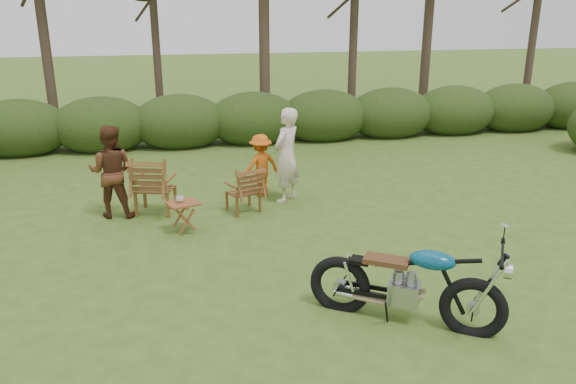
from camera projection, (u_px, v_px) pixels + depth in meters
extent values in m
plane|color=#37531B|center=(363.00, 298.00, 7.21)|extent=(80.00, 80.00, 0.00)
cylinder|color=#38281E|center=(40.00, 5.00, 15.27)|extent=(0.28, 0.28, 7.20)
cylinder|color=#38281E|center=(154.00, 21.00, 17.04)|extent=(0.24, 0.24, 6.30)
cylinder|color=#38281E|center=(354.00, 18.00, 17.20)|extent=(0.26, 0.26, 6.48)
cylinder|color=#38281E|center=(536.00, 12.00, 17.23)|extent=(0.24, 0.24, 6.84)
ellipsoid|color=#213212|center=(19.00, 129.00, 14.16)|extent=(2.52, 1.68, 1.51)
ellipsoid|color=#213212|center=(101.00, 126.00, 14.56)|extent=(2.52, 1.68, 1.51)
ellipsoid|color=#213212|center=(180.00, 123.00, 14.96)|extent=(2.52, 1.68, 1.51)
ellipsoid|color=#213212|center=(254.00, 119.00, 15.37)|extent=(2.52, 1.68, 1.51)
ellipsoid|color=#213212|center=(324.00, 117.00, 15.77)|extent=(2.52, 1.68, 1.51)
ellipsoid|color=#213212|center=(391.00, 114.00, 16.17)|extent=(2.52, 1.68, 1.51)
ellipsoid|color=#213212|center=(454.00, 111.00, 16.58)|extent=(2.52, 1.68, 1.51)
ellipsoid|color=#213212|center=(515.00, 109.00, 16.98)|extent=(2.52, 1.68, 1.51)
ellipsoid|color=#213212|center=(572.00, 106.00, 17.38)|extent=(2.52, 1.68, 1.51)
imported|color=beige|center=(180.00, 199.00, 9.19)|extent=(0.17, 0.17, 0.11)
imported|color=beige|center=(287.00, 201.00, 10.85)|extent=(0.77, 0.77, 1.81)
imported|color=#4E2A16|center=(116.00, 216.00, 10.08)|extent=(0.91, 0.77, 1.65)
imported|color=#CF5813|center=(261.00, 195.00, 11.17)|extent=(0.90, 0.70, 1.23)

